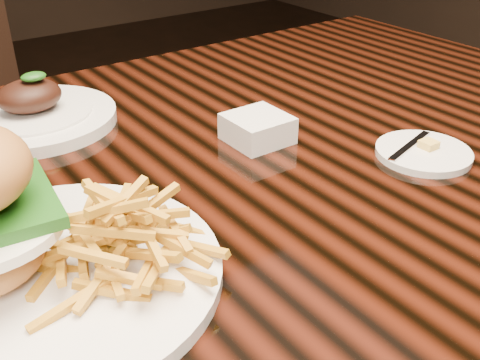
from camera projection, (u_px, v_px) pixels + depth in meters
dining_table at (177, 219)px, 0.77m from camera, size 1.60×0.90×0.75m
burger_plate at (37, 235)px, 0.51m from camera, size 0.32×0.32×0.21m
side_saucer at (423, 152)px, 0.76m from camera, size 0.13×0.13×0.02m
ramekin at (257, 129)px, 0.79m from camera, size 0.10×0.10×0.04m
far_dish at (33, 114)px, 0.85m from camera, size 0.25×0.25×0.08m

